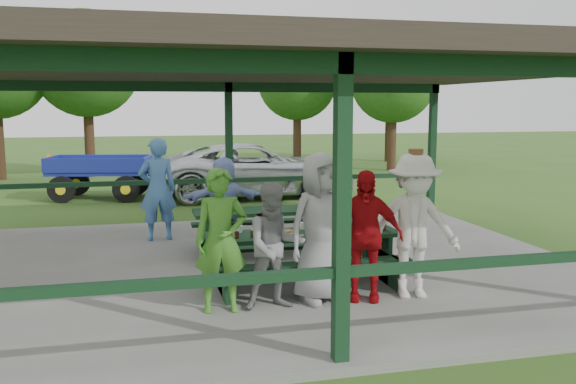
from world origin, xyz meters
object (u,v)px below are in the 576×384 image
object	(u,v)px
contestant_grey_mid	(321,228)
farm_trailer	(100,176)
contestant_red	(364,235)
contestant_white_fedora	(414,226)
contestant_grey_left	(275,246)
pickup_truck	(253,170)
contestant_green	(221,240)
picnic_table_far	(275,224)
spectator_lblue	(224,200)
picnic_table_near	(303,251)
spectator_blue	(158,189)
spectator_grey	(338,197)

from	to	relation	value
contestant_grey_mid	farm_trailer	distance (m)	11.00
contestant_red	contestant_white_fedora	bearing A→B (deg)	15.23
contestant_grey_left	pickup_truck	size ratio (longest dim) A/B	0.29
contestant_green	picnic_table_far	bearing A→B (deg)	69.11
contestant_grey_mid	spectator_lblue	size ratio (longest dim) A/B	1.20
farm_trailer	pickup_truck	bearing A→B (deg)	3.02
picnic_table_near	contestant_white_fedora	bearing A→B (deg)	-35.39
farm_trailer	picnic_table_far	bearing A→B (deg)	-55.97
picnic_table_near	spectator_lblue	xyz separation A→B (m)	(-0.74, 2.81, 0.33)
spectator_blue	spectator_grey	distance (m)	3.41
picnic_table_far	spectator_grey	distance (m)	1.67
picnic_table_near	spectator_blue	bearing A→B (deg)	118.90
picnic_table_near	contestant_green	bearing A→B (deg)	-145.89
contestant_green	spectator_blue	xyz separation A→B (m)	(-0.63, 4.30, 0.08)
contestant_green	pickup_truck	size ratio (longest dim) A/B	0.32
spectator_blue	picnic_table_near	bearing A→B (deg)	110.89
picnic_table_near	pickup_truck	xyz separation A→B (m)	(0.94, 9.14, 0.19)
picnic_table_near	contestant_grey_left	world-z (taller)	contestant_grey_left
contestant_grey_left	farm_trailer	bearing A→B (deg)	102.01
picnic_table_far	contestant_grey_mid	size ratio (longest dim) A/B	1.43
contestant_grey_left	contestant_grey_mid	distance (m)	0.68
contestant_red	contestant_white_fedora	size ratio (longest dim) A/B	0.87
contestant_grey_mid	contestant_green	bearing A→B (deg)	168.80
contestant_white_fedora	spectator_lblue	xyz separation A→B (m)	(-2.00, 3.70, -0.15)
contestant_white_fedora	spectator_grey	world-z (taller)	contestant_white_fedora
picnic_table_far	contestant_red	xyz separation A→B (m)	(0.56, -2.84, 0.37)
contestant_grey_left	spectator_blue	distance (m)	4.54
contestant_red	spectator_blue	world-z (taller)	spectator_blue
contestant_grey_mid	contestant_red	distance (m)	0.57
picnic_table_far	contestant_red	world-z (taller)	contestant_red
contestant_grey_mid	contestant_white_fedora	size ratio (longest dim) A/B	0.98
contestant_white_fedora	spectator_lblue	distance (m)	4.20
contestant_red	spectator_grey	size ratio (longest dim) A/B	1.07
pickup_truck	spectator_blue	bearing A→B (deg)	151.27
picnic_table_far	contestant_green	bearing A→B (deg)	-114.35
picnic_table_near	contestant_red	distance (m)	1.09
picnic_table_near	spectator_lblue	world-z (taller)	spectator_lblue
contestant_green	spectator_grey	bearing A→B (deg)	56.93
contestant_grey_left	spectator_blue	world-z (taller)	spectator_blue
contestant_grey_mid	spectator_blue	world-z (taller)	contestant_grey_mid
contestant_green	picnic_table_near	bearing A→B (deg)	37.58
contestant_red	farm_trailer	xyz separation A→B (m)	(-3.89, 10.55, -0.31)
contestant_grey_mid	contestant_red	xyz separation A→B (m)	(0.55, -0.08, -0.11)
contestant_grey_left	contestant_white_fedora	world-z (taller)	contestant_white_fedora
spectator_blue	farm_trailer	bearing A→B (deg)	-85.35
contestant_green	contestant_red	world-z (taller)	contestant_green
contestant_red	pickup_truck	xyz separation A→B (m)	(0.36, 9.98, -0.19)
contestant_grey_mid	contestant_white_fedora	bearing A→B (deg)	-21.38
spectator_lblue	spectator_blue	xyz separation A→B (m)	(-1.15, 0.63, 0.16)
contestant_red	contestant_green	bearing A→B (deg)	-159.98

